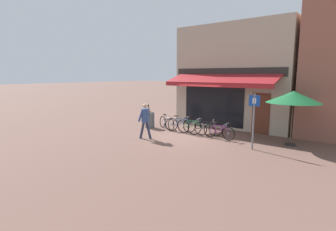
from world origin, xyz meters
The scene contains 12 objects.
ground_plane centered at (0.00, 0.00, 0.00)m, with size 160.00×160.00×0.00m, color brown.
shop_front centered at (0.84, 4.18, 2.90)m, with size 6.72×4.47×5.82m.
bike_rack_rail centered at (0.11, 0.71, 0.48)m, with size 3.93×0.04×0.57m.
bicycle_silver centered at (-1.65, 0.63, 0.36)m, with size 1.60×0.77×0.81m.
bicycle_blue centered at (-0.67, 0.58, 0.38)m, with size 1.67×0.75×0.87m.
bicycle_green centered at (0.15, 0.42, 0.38)m, with size 1.74×0.52×0.88m.
bicycle_black centered at (0.82, 0.61, 0.38)m, with size 1.69×0.74×0.85m.
bicycle_purple centered at (1.70, 0.40, 0.36)m, with size 1.66×0.52×0.81m.
pedestrian_adult centered at (-1.06, -1.71, 1.03)m, with size 0.58×0.61×1.69m.
litter_bin centered at (-2.64, 0.31, 0.49)m, with size 0.54×0.54×0.98m.
parking_sign centered at (3.60, -0.31, 1.40)m, with size 0.44×0.07×2.28m.
cafe_parasol centered at (4.65, 1.33, 2.08)m, with size 2.22×2.22×2.35m.
Camera 1 is at (7.38, -10.55, 3.04)m, focal length 28.00 mm.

